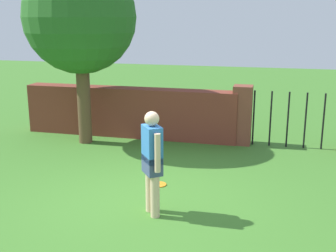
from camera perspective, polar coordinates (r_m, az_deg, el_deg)
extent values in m
plane|color=#3D7528|center=(7.30, -3.53, -9.77)|extent=(40.00, 40.00, 0.00)
cube|color=brown|center=(10.97, -5.06, 1.82)|extent=(5.41, 0.50, 1.24)
cylinder|color=brown|center=(10.47, -11.01, 3.81)|extent=(0.31, 0.31, 2.24)
sphere|color=#286023|center=(10.30, -11.50, 13.84)|extent=(2.56, 2.56, 2.56)
cylinder|color=beige|center=(6.59, -1.72, -8.46)|extent=(0.14, 0.14, 0.85)
cylinder|color=beige|center=(6.79, -2.38, -7.79)|extent=(0.14, 0.14, 0.85)
cube|color=#3F4C72|center=(6.56, -2.08, -5.09)|extent=(0.39, 0.42, 0.28)
cube|color=#3372BF|center=(6.46, -2.11, -2.36)|extent=(0.39, 0.42, 0.55)
sphere|color=beige|center=(6.36, -2.14, 0.96)|extent=(0.22, 0.22, 0.22)
cylinder|color=beige|center=(6.28, -1.39, -3.57)|extent=(0.09, 0.09, 0.58)
cylinder|color=beige|center=(6.68, -2.77, -2.47)|extent=(0.09, 0.09, 0.58)
cube|color=brown|center=(10.38, 9.70, 1.42)|extent=(0.44, 0.44, 1.40)
cylinder|color=black|center=(10.38, 11.17, 1.06)|extent=(0.04, 0.04, 1.30)
cylinder|color=black|center=(10.37, 13.31, 0.93)|extent=(0.04, 0.04, 1.30)
cylinder|color=black|center=(10.37, 15.46, 0.80)|extent=(0.04, 0.04, 1.30)
cylinder|color=black|center=(10.39, 17.60, 0.67)|extent=(0.04, 0.04, 1.30)
cylinder|color=black|center=(10.42, 19.72, 0.54)|extent=(0.04, 0.04, 1.30)
cylinder|color=orange|center=(7.93, -1.20, -7.68)|extent=(0.27, 0.27, 0.02)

